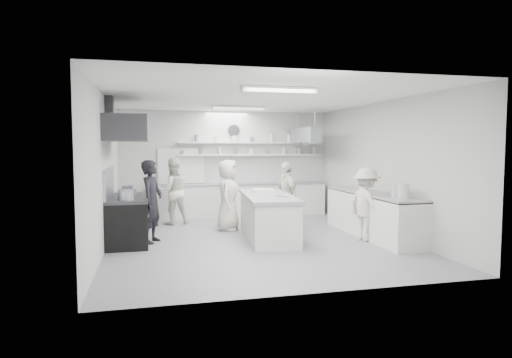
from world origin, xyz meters
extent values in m
cube|color=gray|center=(0.00, 0.00, -0.01)|extent=(6.00, 7.00, 0.02)
cube|color=white|center=(0.00, 0.00, 3.01)|extent=(6.00, 7.00, 0.02)
cube|color=#BDBDBD|center=(0.00, 3.50, 1.50)|extent=(6.00, 0.04, 3.00)
cube|color=#BDBDBD|center=(0.00, -3.50, 1.50)|extent=(6.00, 0.04, 3.00)
cube|color=#BDBDBD|center=(-3.00, 0.00, 1.50)|extent=(0.04, 7.00, 3.00)
cube|color=#BDBDBD|center=(3.00, 0.00, 1.50)|extent=(0.04, 7.00, 3.00)
cube|color=black|center=(-2.60, 0.40, 0.45)|extent=(0.80, 1.80, 0.90)
cube|color=#353439|center=(-2.60, 0.40, 2.35)|extent=(0.85, 2.00, 0.50)
cube|color=white|center=(0.30, 3.20, 0.46)|extent=(5.00, 0.60, 0.92)
cube|color=white|center=(0.70, 3.37, 1.75)|extent=(4.20, 0.26, 0.04)
cube|color=white|center=(0.70, 3.37, 2.10)|extent=(4.20, 0.26, 0.04)
cube|color=black|center=(-1.30, 3.48, 1.45)|extent=(1.30, 0.04, 1.00)
cylinder|color=silver|center=(0.20, 3.46, 2.45)|extent=(0.32, 0.05, 0.32)
cube|color=white|center=(2.65, -0.20, 0.47)|extent=(0.74, 3.30, 0.94)
cube|color=#A2A8B3|center=(2.00, 2.40, 2.30)|extent=(0.30, 1.60, 0.40)
cube|color=white|center=(0.00, -1.80, 2.94)|extent=(1.30, 0.25, 0.10)
cube|color=white|center=(0.00, 1.80, 2.94)|extent=(1.30, 0.25, 0.10)
cube|color=white|center=(0.32, 0.09, 0.45)|extent=(1.14, 2.53, 0.91)
cylinder|color=#A2A8B3|center=(-2.60, 0.01, 1.03)|extent=(0.35, 0.35, 0.23)
imported|color=black|center=(-2.12, 0.27, 0.86)|extent=(0.62, 0.73, 1.71)
imported|color=silver|center=(-1.60, 2.35, 0.85)|extent=(0.95, 0.81, 1.69)
imported|color=silver|center=(-0.36, 1.24, 0.84)|extent=(0.78, 0.95, 1.68)
imported|color=silver|center=(1.02, 0.98, 0.81)|extent=(0.52, 1.00, 1.63)
imported|color=silver|center=(2.28, -0.60, 0.77)|extent=(0.74, 1.08, 1.55)
imported|color=#A2A8B3|center=(0.55, -0.24, 0.94)|extent=(0.30, 0.30, 0.07)
imported|color=white|center=(0.23, -0.15, 0.94)|extent=(0.24, 0.24, 0.06)
imported|color=white|center=(2.81, 0.76, 0.97)|extent=(0.30, 0.30, 0.06)
camera|label=1|loc=(-2.11, -8.96, 2.00)|focal=30.69mm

